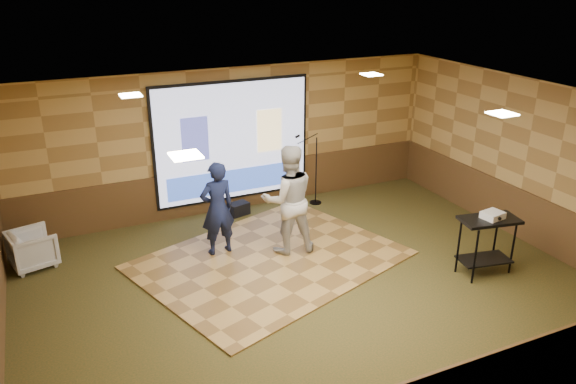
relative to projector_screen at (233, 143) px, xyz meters
name	(u,v)px	position (x,y,z in m)	size (l,w,h in m)	color
ground	(306,285)	(0.00, -3.44, -1.47)	(9.00, 9.00, 0.00)	#283317
room_shell	(308,164)	(0.00, -3.44, 0.62)	(9.04, 7.04, 3.02)	tan
wainscot_back	(234,187)	(0.00, 0.04, -1.00)	(9.00, 0.04, 0.95)	#513C1B
wainscot_right	(517,212)	(4.48, -3.44, -1.00)	(0.04, 7.00, 0.95)	#513C1B
projector_screen	(233,143)	(0.00, 0.00, 0.00)	(3.32, 0.06, 2.52)	black
downlight_nw	(131,95)	(-2.20, -1.64, 1.50)	(0.32, 0.32, 0.02)	#FFEEBF
downlight_ne	(371,74)	(2.20, -1.64, 1.50)	(0.32, 0.32, 0.02)	#FFEEBF
downlight_sw	(186,155)	(-2.20, -4.94, 1.50)	(0.32, 0.32, 0.02)	#FFEEBF
downlight_se	(502,114)	(2.20, -4.94, 1.50)	(0.32, 0.32, 0.02)	#FFEEBF
dance_floor	(271,260)	(-0.21, -2.44, -1.46)	(4.29, 3.27, 0.03)	#A97E3D
player_left	(217,208)	(-0.95, -1.81, -0.59)	(0.62, 0.41, 1.71)	#131A3C
player_right	(288,200)	(0.22, -2.25, -0.45)	(0.97, 0.75, 1.99)	beige
av_table	(487,235)	(2.91, -4.31, -0.76)	(0.96, 0.50, 1.01)	black
projector	(493,215)	(2.95, -4.32, -0.41)	(0.33, 0.28, 0.11)	white
mic_stand	(314,182)	(1.65, -0.44, -0.98)	(0.63, 0.26, 1.61)	black
banquet_chair	(33,249)	(-4.00, -0.91, -1.15)	(0.70, 0.72, 0.66)	gray
duffel_bag	(239,209)	(-0.04, -0.32, -1.35)	(0.41, 0.28, 0.26)	black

